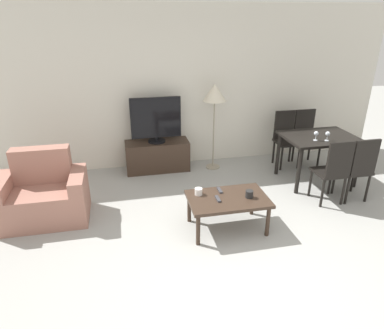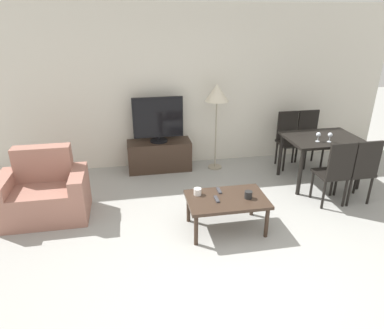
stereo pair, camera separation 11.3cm
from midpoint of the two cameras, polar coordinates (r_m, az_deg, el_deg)
name	(u,v)px [view 1 (the left image)]	position (r m, az deg, el deg)	size (l,w,h in m)	color
ground_plane	(238,286)	(3.66, 6.77, -19.45)	(18.00, 18.00, 0.00)	#9E9E99
wall_back	(179,88)	(5.97, -2.73, 12.55)	(7.53, 0.06, 2.70)	silver
armchair	(44,196)	(4.90, -24.09, -4.87)	(1.09, 0.69, 0.92)	#9E6B5B
tv_stand	(157,156)	(5.96, -6.32, 1.44)	(1.08, 0.42, 0.52)	#38281E
tv	(156,120)	(5.75, -6.61, 7.38)	(0.84, 0.29, 0.76)	black
coffee_table	(228,201)	(4.25, 5.23, -6.12)	(0.98, 0.62, 0.44)	#38281E
dining_table	(319,142)	(5.73, 19.87, 3.50)	(1.11, 0.83, 0.76)	black
dining_chair_near	(333,169)	(5.11, 21.90, -0.72)	(0.40, 0.40, 0.97)	black
dining_chair_far	(306,135)	(6.45, 17.96, 4.77)	(0.40, 0.40, 0.97)	black
dining_chair_near_right	(358,167)	(5.33, 25.40, -0.34)	(0.40, 0.40, 0.97)	black
dining_chair_far_left	(286,136)	(6.27, 14.85, 4.61)	(0.40, 0.40, 0.97)	black
floor_lamp	(215,96)	(5.72, 3.22, 11.39)	(0.39, 0.39, 1.48)	gray
remote_primary	(218,199)	(4.17, 3.56, -5.74)	(0.04, 0.15, 0.02)	#38383D
remote_secondary	(220,190)	(4.37, 3.89, -4.29)	(0.04, 0.15, 0.02)	#38383D
cup_white_near	(199,191)	(4.26, 0.33, -4.52)	(0.10, 0.10, 0.08)	white
cup_colored_far	(249,194)	(4.24, 8.77, -4.89)	(0.09, 0.09, 0.09)	black
wine_glass_left	(328,134)	(5.48, 21.13, 4.72)	(0.07, 0.07, 0.15)	silver
wine_glass_center	(316,134)	(5.43, 19.43, 4.81)	(0.07, 0.07, 0.15)	silver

